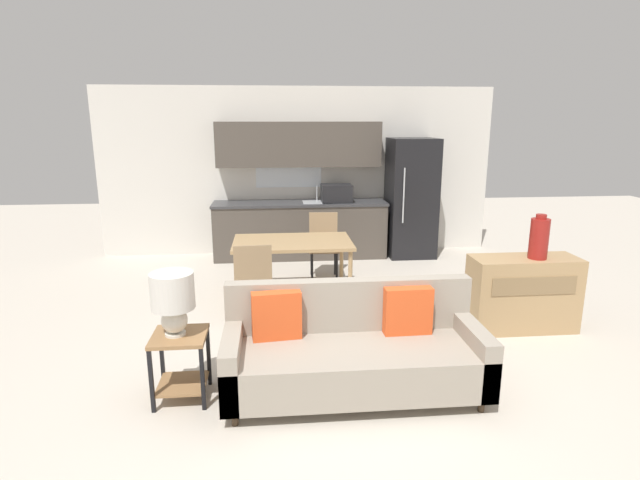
% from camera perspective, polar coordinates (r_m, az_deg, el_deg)
% --- Properties ---
extents(ground_plane, '(20.00, 20.00, 0.00)m').
position_cam_1_polar(ground_plane, '(4.22, 1.16, -17.63)').
color(ground_plane, beige).
extents(wall_back, '(6.40, 0.07, 2.70)m').
position_cam_1_polar(wall_back, '(8.26, -2.49, 7.84)').
color(wall_back, silver).
rests_on(wall_back, ground_plane).
extents(kitchen_counter, '(2.77, 0.65, 2.15)m').
position_cam_1_polar(kitchen_counter, '(8.03, -2.24, 4.01)').
color(kitchen_counter, '#4C443D').
rests_on(kitchen_counter, ground_plane).
extents(refrigerator, '(0.74, 0.73, 1.90)m').
position_cam_1_polar(refrigerator, '(8.21, 10.36, 4.75)').
color(refrigerator, black).
rests_on(refrigerator, ground_plane).
extents(dining_table, '(1.45, 0.88, 0.73)m').
position_cam_1_polar(dining_table, '(6.16, -3.16, -0.67)').
color(dining_table, tan).
rests_on(dining_table, ground_plane).
extents(couch, '(2.08, 0.80, 0.88)m').
position_cam_1_polar(couch, '(4.18, 3.75, -12.58)').
color(couch, '#3D2D1E').
rests_on(couch, ground_plane).
extents(side_table, '(0.42, 0.42, 0.55)m').
position_cam_1_polar(side_table, '(4.20, -15.64, -12.65)').
color(side_table, olive).
rests_on(side_table, ground_plane).
extents(table_lamp, '(0.33, 0.33, 0.51)m').
position_cam_1_polar(table_lamp, '(4.02, -16.47, -6.29)').
color(table_lamp, silver).
rests_on(table_lamp, side_table).
extents(credenza, '(1.11, 0.44, 0.79)m').
position_cam_1_polar(credenza, '(5.72, 22.13, -5.68)').
color(credenza, tan).
rests_on(credenza, ground_plane).
extents(vase, '(0.19, 0.19, 0.46)m').
position_cam_1_polar(vase, '(5.58, 23.76, 0.20)').
color(vase, maroon).
rests_on(vase, credenza).
extents(dining_chair_near_left, '(0.44, 0.44, 0.91)m').
position_cam_1_polar(dining_chair_near_left, '(5.47, -7.64, -4.46)').
color(dining_chair_near_left, '#997A56').
rests_on(dining_chair_near_left, ground_plane).
extents(dining_chair_far_right, '(0.44, 0.44, 0.91)m').
position_cam_1_polar(dining_chair_far_right, '(7.00, 0.42, -0.28)').
color(dining_chair_far_right, '#997A56').
rests_on(dining_chair_far_right, ground_plane).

